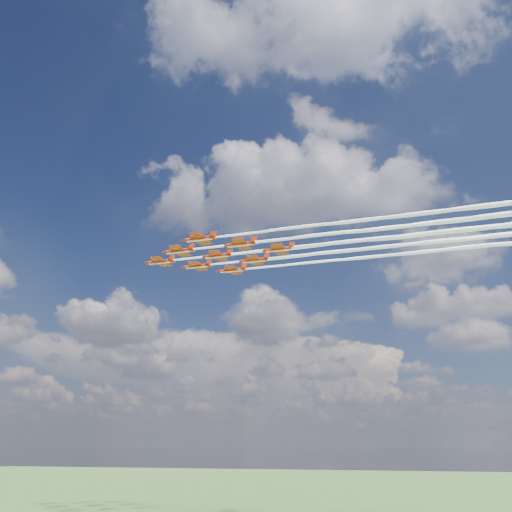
{
  "coord_description": "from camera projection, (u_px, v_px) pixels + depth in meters",
  "views": [
    {
      "loc": [
        46.74,
        -135.21,
        20.08
      ],
      "look_at": [
        12.99,
        1.91,
        73.21
      ],
      "focal_mm": 35.0,
      "sensor_mm": 36.0,
      "label": 1
    }
  ],
  "objects": [
    {
      "name": "jet_lead",
      "position": [
        366.0,
        240.0,
        139.58
      ],
      "size": [
        134.38,
        11.16,
        2.69
      ],
      "rotation": [
        0.0,
        0.0,
        -0.04
      ],
      "color": "red"
    },
    {
      "name": "jet_row4_port",
      "position": [
        480.0,
        218.0,
        125.73
      ],
      "size": [
        134.38,
        11.16,
        2.69
      ],
      "rotation": [
        0.0,
        0.0,
        -0.04
      ],
      "color": "red"
    },
    {
      "name": "jet_row4_starb",
      "position": [
        473.0,
        238.0,
        138.3
      ],
      "size": [
        134.38,
        11.16,
        2.69
      ],
      "rotation": [
        0.0,
        0.0,
        -0.04
      ],
      "color": "red"
    },
    {
      "name": "jet_row3_starb",
      "position": [
        436.0,
        250.0,
        147.11
      ],
      "size": [
        134.38,
        11.16,
        2.69
      ],
      "rotation": [
        0.0,
        0.0,
        -0.04
      ],
      "color": "red"
    },
    {
      "name": "jet_row3_centre",
      "position": [
        438.0,
        232.0,
        134.54
      ],
      "size": [
        134.38,
        11.16,
        2.69
      ],
      "rotation": [
        0.0,
        0.0,
        -0.04
      ],
      "color": "red"
    },
    {
      "name": "jet_row2_port",
      "position": [
        401.0,
        226.0,
        130.77
      ],
      "size": [
        134.38,
        11.16,
        2.69
      ],
      "rotation": [
        0.0,
        0.0,
        -0.04
      ],
      "color": "red"
    },
    {
      "name": "jet_row2_starb",
      "position": [
        402.0,
        245.0,
        143.34
      ],
      "size": [
        134.38,
        11.16,
        2.69
      ],
      "rotation": [
        0.0,
        0.0,
        -0.04
      ],
      "color": "red"
    },
    {
      "name": "jet_row3_port",
      "position": [
        441.0,
        211.0,
        121.97
      ],
      "size": [
        134.38,
        11.16,
        2.69
      ],
      "rotation": [
        0.0,
        0.0,
        -0.04
      ],
      "color": "red"
    }
  ]
}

